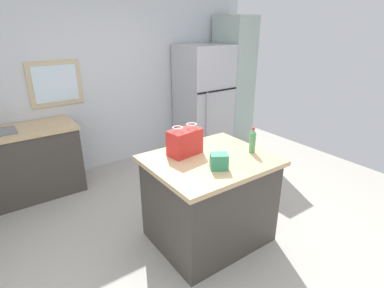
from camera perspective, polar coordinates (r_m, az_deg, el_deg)
ground at (r=3.39m, az=4.78°, el=-17.17°), size 6.00×6.00×0.00m
back_wall at (r=4.87m, az=-14.47°, el=11.99°), size 4.83×0.13×2.71m
kitchen_island at (r=3.15m, az=3.21°, el=-10.20°), size 1.16×0.98×0.91m
refrigerator at (r=5.25m, az=2.15°, el=8.24°), size 0.80×0.76×1.79m
tall_cabinet at (r=5.62m, az=7.57°, el=11.25°), size 0.46×0.68×2.23m
sink_counter at (r=4.43m, az=-28.93°, el=-3.14°), size 1.36×0.65×1.10m
shopping_bag at (r=2.98m, az=-1.35°, el=0.40°), size 0.34×0.23×0.30m
small_box at (r=2.72m, az=5.05°, el=-3.22°), size 0.20×0.19×0.14m
bottle at (r=3.08m, az=11.20°, el=0.52°), size 0.06×0.06×0.26m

